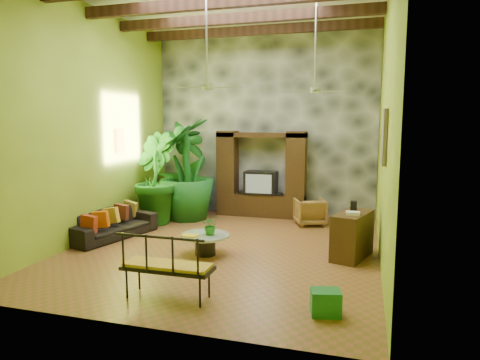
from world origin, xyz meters
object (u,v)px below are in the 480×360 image
(entertainment_center, at_px, (261,181))
(green_bin, at_px, (326,303))
(iron_bench, at_px, (165,263))
(ceiling_fan_back, at_px, (315,81))
(coffee_table, at_px, (205,242))
(tall_plant_b, at_px, (154,178))
(wicker_armchair, at_px, (310,212))
(tall_plant_a, at_px, (185,168))
(tall_plant_c, at_px, (187,169))
(ceiling_fan_front, at_px, (207,75))
(sofa, at_px, (112,224))
(side_console, at_px, (352,235))

(entertainment_center, bearing_deg, green_bin, -68.38)
(entertainment_center, xyz_separation_m, iron_bench, (-0.01, -5.80, -0.42))
(ceiling_fan_back, xyz_separation_m, coffee_table, (-1.82, -1.73, -3.15))
(tall_plant_b, xyz_separation_m, coffee_table, (2.19, -2.12, -0.89))
(ceiling_fan_back, xyz_separation_m, wicker_armchair, (-0.19, 1.28, -3.07))
(tall_plant_a, relative_size, tall_plant_c, 0.98)
(ceiling_fan_front, height_order, sofa, ceiling_fan_front)
(side_console, bearing_deg, sofa, -161.88)
(green_bin, bearing_deg, sofa, 152.30)
(ceiling_fan_front, bearing_deg, green_bin, -40.88)
(wicker_armchair, xyz_separation_m, tall_plant_c, (-3.20, -0.23, 0.99))
(sofa, relative_size, tall_plant_c, 0.80)
(tall_plant_a, xyz_separation_m, tall_plant_b, (-0.37, -1.14, -0.14))
(tall_plant_b, distance_m, tall_plant_c, 0.91)
(ceiling_fan_back, xyz_separation_m, tall_plant_b, (-4.01, 0.39, -2.25))
(coffee_table, bearing_deg, wicker_armchair, 61.50)
(ceiling_fan_front, height_order, tall_plant_c, ceiling_fan_front)
(tall_plant_a, bearing_deg, sofa, -103.01)
(coffee_table, bearing_deg, green_bin, -38.92)
(sofa, height_order, green_bin, sofa)
(sofa, xyz_separation_m, tall_plant_a, (0.62, 2.68, 0.98))
(tall_plant_a, xyz_separation_m, coffee_table, (1.81, -3.26, -1.03))
(ceiling_fan_back, distance_m, tall_plant_b, 4.61)
(tall_plant_a, relative_size, iron_bench, 1.92)
(entertainment_center, relative_size, coffee_table, 2.57)
(tall_plant_b, bearing_deg, iron_bench, -60.67)
(sofa, height_order, tall_plant_a, tall_plant_a)
(ceiling_fan_back, xyz_separation_m, side_console, (0.90, -1.10, -2.97))
(green_bin, bearing_deg, entertainment_center, 111.62)
(entertainment_center, distance_m, wicker_armchair, 1.68)
(tall_plant_a, bearing_deg, entertainment_center, 11.26)
(tall_plant_a, xyz_separation_m, green_bin, (4.27, -5.24, -1.11))
(wicker_armchair, xyz_separation_m, green_bin, (0.83, -4.99, -0.16))
(ceiling_fan_front, bearing_deg, sofa, 169.45)
(sofa, distance_m, coffee_table, 2.50)
(coffee_table, bearing_deg, ceiling_fan_back, 43.47)
(tall_plant_c, distance_m, iron_bench, 5.28)
(green_bin, bearing_deg, ceiling_fan_back, 99.76)
(entertainment_center, relative_size, ceiling_fan_front, 1.29)
(iron_bench, relative_size, green_bin, 3.43)
(sofa, xyz_separation_m, tall_plant_b, (0.24, 1.54, 0.84))
(ceiling_fan_front, bearing_deg, entertainment_center, 86.76)
(tall_plant_b, bearing_deg, side_console, -17.01)
(tall_plant_c, distance_m, side_console, 4.87)
(wicker_armchair, relative_size, iron_bench, 0.54)
(side_console, bearing_deg, tall_plant_c, 171.02)
(entertainment_center, xyz_separation_m, side_console, (2.50, -3.04, -0.53))
(wicker_armchair, xyz_separation_m, coffee_table, (-1.63, -3.00, -0.07))
(tall_plant_a, xyz_separation_m, iron_bench, (2.02, -5.40, -0.73))
(entertainment_center, height_order, wicker_armchair, entertainment_center)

